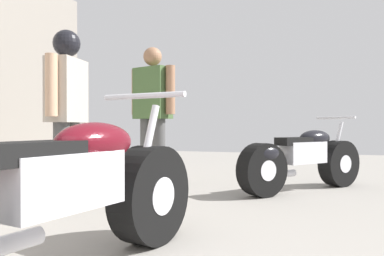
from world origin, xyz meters
The scene contains 5 objects.
ground_plane centered at (0.00, 3.02, 0.00)m, with size 15.91×15.91×0.00m, color gray.
motorcycle_maroon_cruiser centered at (-0.33, 1.78, 0.40)m, with size 0.76×2.04×0.96m.
motorcycle_black_naked centered at (0.71, 4.83, 0.36)m, with size 1.34×1.55×0.87m.
mechanic_in_blue centered at (-1.09, 4.72, 0.99)m, with size 0.69×0.39×1.74m.
mechanic_with_helmet centered at (-1.40, 3.39, 1.00)m, with size 0.29×0.66×1.67m.
Camera 1 is at (0.81, 0.25, 0.76)m, focal length 35.86 mm.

